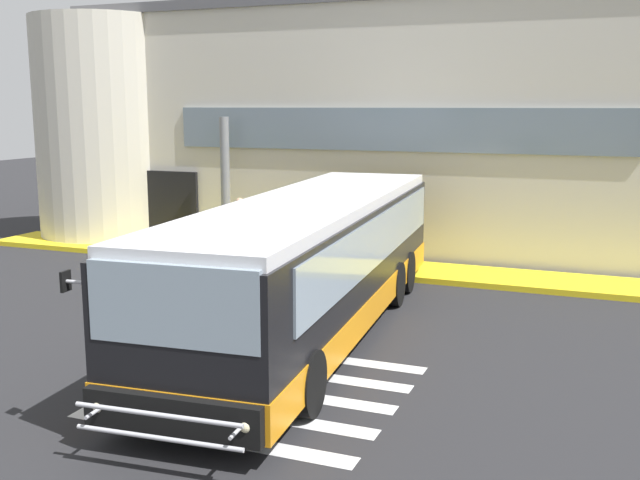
% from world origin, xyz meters
% --- Properties ---
extents(ground_plane, '(80.00, 90.00, 0.02)m').
position_xyz_m(ground_plane, '(0.00, 0.00, -0.01)').
color(ground_plane, '#232326').
rests_on(ground_plane, ground).
extents(bay_paint_stripes, '(4.40, 3.96, 0.01)m').
position_xyz_m(bay_paint_stripes, '(2.00, -4.20, 0.00)').
color(bay_paint_stripes, silver).
rests_on(bay_paint_stripes, ground).
extents(terminal_building, '(21.07, 13.80, 7.61)m').
position_xyz_m(terminal_building, '(-0.68, 11.58, 3.80)').
color(terminal_building, beige).
rests_on(terminal_building, ground).
extents(boarding_curb, '(23.27, 2.00, 0.15)m').
position_xyz_m(boarding_curb, '(0.00, 4.80, 0.07)').
color(boarding_curb, yellow).
rests_on(boarding_curb, ground).
extents(entry_support_column, '(0.28, 0.28, 3.98)m').
position_xyz_m(entry_support_column, '(-3.92, 5.40, 2.14)').
color(entry_support_column, slate).
rests_on(entry_support_column, boarding_curb).
extents(bus_main_foreground, '(3.50, 12.03, 2.70)m').
position_xyz_m(bus_main_foreground, '(1.57, -1.10, 1.34)').
color(bus_main_foreground, black).
rests_on(bus_main_foreground, ground).
extents(passenger_near_column, '(0.50, 0.40, 1.68)m').
position_xyz_m(passenger_near_column, '(-3.12, 4.79, 1.08)').
color(passenger_near_column, '#2D2D33').
rests_on(passenger_near_column, boarding_curb).
extents(passenger_by_doorway, '(0.47, 0.41, 1.68)m').
position_xyz_m(passenger_by_doorway, '(-2.27, 4.51, 1.08)').
color(passenger_by_doorway, '#4C4233').
rests_on(passenger_by_doorway, boarding_curb).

